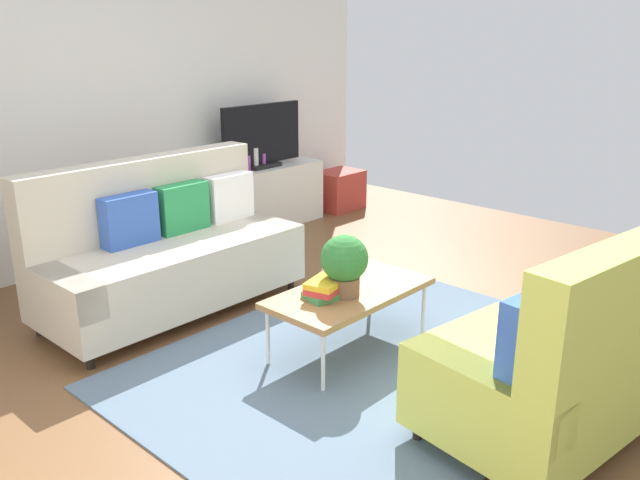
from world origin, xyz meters
name	(u,v)px	position (x,y,z in m)	size (l,w,h in m)	color
ground_plane	(343,351)	(0.00, 0.00, 0.00)	(7.68, 7.68, 0.00)	brown
wall_far	(98,95)	(0.00, 2.80, 1.45)	(6.40, 0.12, 2.90)	white
area_rug	(368,361)	(-0.01, -0.21, 0.01)	(2.90, 2.20, 0.01)	slate
couch_beige	(167,250)	(-0.34, 1.41, 0.45)	(1.90, 0.85, 1.10)	beige
couch_green	(592,341)	(0.32, -1.43, 0.45)	(2.00, 1.09, 1.10)	#C1CC51
coffee_table	(350,294)	(0.04, -0.01, 0.39)	(1.10, 0.56, 0.42)	#9E7042
tv_console	(262,197)	(1.55, 2.46, 0.32)	(1.40, 0.44, 0.64)	silver
tv	(262,137)	(1.55, 2.44, 0.95)	(1.00, 0.20, 0.64)	black
storage_trunk	(339,190)	(2.65, 2.36, 0.22)	(0.52, 0.40, 0.44)	#B2382D
potted_plant	(344,263)	(-0.04, -0.04, 0.63)	(0.29, 0.29, 0.39)	brown
table_book_0	(325,295)	(-0.16, 0.02, 0.44)	(0.24, 0.18, 0.04)	#3F8C4C
table_book_1	(325,289)	(-0.16, 0.02, 0.48)	(0.24, 0.18, 0.04)	red
table_book_2	(325,283)	(-0.16, 0.02, 0.52)	(0.24, 0.18, 0.04)	gold
vase_0	(213,168)	(0.97, 2.51, 0.71)	(0.14, 0.14, 0.14)	#4C72B2
vase_1	(229,164)	(1.16, 2.51, 0.72)	(0.11, 0.11, 0.17)	#33B29E
bottle_0	(248,163)	(1.33, 2.42, 0.72)	(0.05, 0.05, 0.15)	purple
bottle_1	(256,159)	(1.44, 2.42, 0.75)	(0.06, 0.06, 0.22)	silver
bottle_2	(264,161)	(1.54, 2.42, 0.71)	(0.04, 0.04, 0.15)	purple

